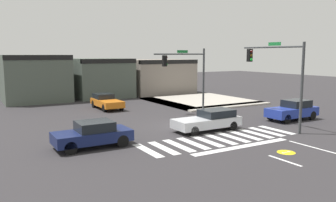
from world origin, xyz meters
TOP-DOWN VIEW (x-y plane):
  - ground_plane at (0.00, 0.00)m, footprint 120.00×120.00m
  - crosswalk_near at (0.00, -4.50)m, footprint 10.42×2.99m
  - bike_detector_marking at (1.20, -8.55)m, footprint 0.96×0.96m
  - curb_corner_northeast at (8.49, 9.42)m, footprint 10.00×10.60m
  - storefront_row at (1.03, 19.08)m, footprint 22.84×6.44m
  - traffic_signal_northeast at (3.80, 4.93)m, footprint 5.25×0.32m
  - traffic_signal_southeast at (5.40, -3.97)m, footprint 0.32×5.48m
  - car_navy at (-7.27, -2.31)m, footprint 4.25×1.93m
  - car_blue at (8.91, -2.57)m, footprint 4.30×1.79m
  - car_orange at (-1.83, 10.22)m, footprint 1.86×4.34m
  - car_silver at (0.92, -2.21)m, footprint 4.73×1.85m

SIDE VIEW (x-z plane):
  - ground_plane at x=0.00m, z-range 0.00..0.00m
  - bike_detector_marking at x=1.20m, z-range 0.00..0.01m
  - crosswalk_near at x=0.00m, z-range 0.00..0.01m
  - curb_corner_northeast at x=8.49m, z-range 0.00..0.15m
  - car_orange at x=-1.83m, z-range 0.02..1.39m
  - car_silver at x=0.92m, z-range 0.01..1.40m
  - car_navy at x=-7.27m, z-range 0.01..1.47m
  - car_blue at x=8.91m, z-range 0.00..1.57m
  - storefront_row at x=1.03m, z-range -0.16..4.92m
  - traffic_signal_northeast at x=3.80m, z-range 1.06..6.74m
  - traffic_signal_southeast at x=5.40m, z-range 1.21..7.19m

